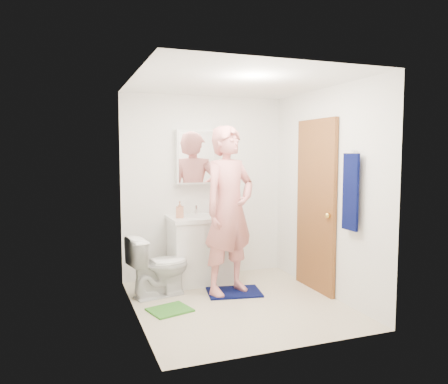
{
  "coord_description": "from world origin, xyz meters",
  "views": [
    {
      "loc": [
        -1.75,
        -4.34,
        1.66
      ],
      "look_at": [
        -0.07,
        0.25,
        1.21
      ],
      "focal_mm": 35.0,
      "sensor_mm": 36.0,
      "label": 1
    }
  ],
  "objects_px": {
    "towel": "(351,192)",
    "vanity_cabinet": "(200,251)",
    "toilet": "(159,266)",
    "toothbrush_cup": "(219,210)",
    "man": "(229,210)",
    "soap_dispenser": "(180,210)",
    "medicine_cabinet": "(195,157)"
  },
  "relations": [
    {
      "from": "soap_dispenser",
      "to": "man",
      "type": "height_order",
      "value": "man"
    },
    {
      "from": "man",
      "to": "soap_dispenser",
      "type": "bearing_deg",
      "value": 109.31
    },
    {
      "from": "toilet",
      "to": "toothbrush_cup",
      "type": "height_order",
      "value": "toothbrush_cup"
    },
    {
      "from": "vanity_cabinet",
      "to": "toothbrush_cup",
      "type": "xyz_separation_m",
      "value": [
        0.3,
        0.13,
        0.5
      ]
    },
    {
      "from": "toilet",
      "to": "toothbrush_cup",
      "type": "distance_m",
      "value": 1.17
    },
    {
      "from": "soap_dispenser",
      "to": "toothbrush_cup",
      "type": "height_order",
      "value": "soap_dispenser"
    },
    {
      "from": "towel",
      "to": "toothbrush_cup",
      "type": "bearing_deg",
      "value": 118.57
    },
    {
      "from": "vanity_cabinet",
      "to": "toilet",
      "type": "xyz_separation_m",
      "value": [
        -0.61,
        -0.37,
        -0.05
      ]
    },
    {
      "from": "medicine_cabinet",
      "to": "man",
      "type": "bearing_deg",
      "value": -77.48
    },
    {
      "from": "medicine_cabinet",
      "to": "soap_dispenser",
      "type": "relative_size",
      "value": 3.38
    },
    {
      "from": "toilet",
      "to": "man",
      "type": "relative_size",
      "value": 0.36
    },
    {
      "from": "vanity_cabinet",
      "to": "medicine_cabinet",
      "type": "bearing_deg",
      "value": 90.0
    },
    {
      "from": "toilet",
      "to": "man",
      "type": "bearing_deg",
      "value": -116.71
    },
    {
      "from": "toilet",
      "to": "towel",
      "type": "bearing_deg",
      "value": -133.98
    },
    {
      "from": "soap_dispenser",
      "to": "man",
      "type": "xyz_separation_m",
      "value": [
        0.45,
        -0.53,
        0.04
      ]
    },
    {
      "from": "toothbrush_cup",
      "to": "towel",
      "type": "bearing_deg",
      "value": -61.43
    },
    {
      "from": "medicine_cabinet",
      "to": "toothbrush_cup",
      "type": "bearing_deg",
      "value": -17.39
    },
    {
      "from": "towel",
      "to": "vanity_cabinet",
      "type": "bearing_deg",
      "value": 128.47
    },
    {
      "from": "toilet",
      "to": "soap_dispenser",
      "type": "distance_m",
      "value": 0.76
    },
    {
      "from": "towel",
      "to": "man",
      "type": "bearing_deg",
      "value": 137.73
    },
    {
      "from": "medicine_cabinet",
      "to": "man",
      "type": "xyz_separation_m",
      "value": [
        0.18,
        -0.8,
        -0.61
      ]
    },
    {
      "from": "vanity_cabinet",
      "to": "man",
      "type": "height_order",
      "value": "man"
    },
    {
      "from": "toilet",
      "to": "man",
      "type": "height_order",
      "value": "man"
    },
    {
      "from": "vanity_cabinet",
      "to": "soap_dispenser",
      "type": "distance_m",
      "value": 0.62
    },
    {
      "from": "vanity_cabinet",
      "to": "soap_dispenser",
      "type": "height_order",
      "value": "soap_dispenser"
    },
    {
      "from": "toothbrush_cup",
      "to": "man",
      "type": "bearing_deg",
      "value": -99.87
    },
    {
      "from": "medicine_cabinet",
      "to": "man",
      "type": "distance_m",
      "value": 1.02
    },
    {
      "from": "vanity_cabinet",
      "to": "medicine_cabinet",
      "type": "relative_size",
      "value": 1.14
    },
    {
      "from": "vanity_cabinet",
      "to": "towel",
      "type": "bearing_deg",
      "value": -51.53
    },
    {
      "from": "medicine_cabinet",
      "to": "towel",
      "type": "distance_m",
      "value": 2.11
    },
    {
      "from": "towel",
      "to": "toilet",
      "type": "height_order",
      "value": "towel"
    },
    {
      "from": "vanity_cabinet",
      "to": "toilet",
      "type": "height_order",
      "value": "vanity_cabinet"
    }
  ]
}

